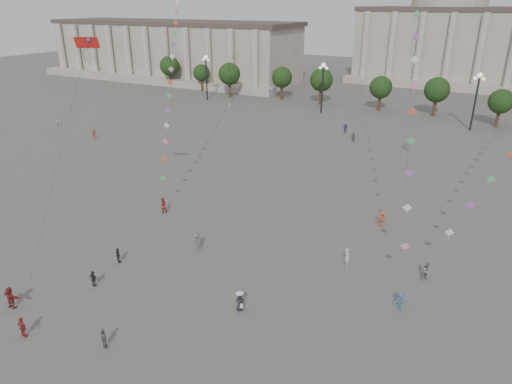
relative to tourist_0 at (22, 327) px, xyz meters
The scene contains 27 objects.
ground 10.83m from the tourist_0, 47.98° to the left, with size 360.00×360.00×0.00m, color #555250.
hall_west 122.63m from the tourist_0, 123.62° to the left, with size 84.00×26.22×17.20m.
hall_central 138.09m from the tourist_0, 86.98° to the left, with size 48.30×34.30×35.50m.
tree_row 86.45m from the tourist_0, 85.19° to the left, with size 137.12×5.12×8.00m.
lamp_post_far_west 86.93m from the tourist_0, 115.83° to the left, with size 2.00×0.90×10.65m.
lamp_post_mid_west 78.68m from the tourist_0, 95.69° to the left, with size 2.00×0.90×10.65m.
lamp_post_mid_east 81.39m from the tourist_0, 74.10° to the left, with size 2.00×0.90×10.65m.
person_crowd_0 64.84m from the tourist_0, 88.08° to the left, with size 1.09×0.45×1.86m, color navy.
person_crowd_1 65.37m from the tourist_0, 138.85° to the left, with size 0.85×0.66×1.75m, color silver.
person_crowd_2 53.24m from the tourist_0, 131.87° to the left, with size 1.08×0.62×1.68m, color maroon.
person_crowd_4 61.26m from the tourist_0, 76.38° to the left, with size 1.71×0.54×1.84m, color #AEAEA9.
person_crowd_6 16.63m from the tourist_0, 77.44° to the left, with size 1.21×0.70×1.88m, color #5C5B5F.
person_crowd_8 34.91m from the tourist_0, 58.93° to the left, with size 1.20×0.69×1.86m, color #9F452B.
person_crowd_10 76.83m from the tourist_0, 110.85° to the left, with size 0.57×0.37×1.55m, color silver.
person_crowd_12 60.19m from the tourist_0, 84.97° to the left, with size 1.49×0.47×1.60m, color slate.
person_crowd_13 26.77m from the tourist_0, 49.72° to the left, with size 0.69×0.45×1.88m, color #B8B9B4.
tourist_0 is the anchor object (origin of this frame).
tourist_1 10.94m from the tourist_0, 97.41° to the left, with size 0.87×0.36×1.49m, color black.
tourist_2 4.27m from the tourist_0, 155.55° to the left, with size 1.72×0.55×1.85m, color maroon.
tourist_3 6.29m from the tourist_0, 18.54° to the left, with size 0.91×0.38×1.55m, color #5E5D61.
tourist_4 7.02m from the tourist_0, 93.69° to the left, with size 0.86×0.36×1.48m, color #222328.
kite_flyer_0 21.92m from the tourist_0, 102.80° to the left, with size 0.90×0.70×1.85m, color #9F2B2E.
kite_flyer_1 28.25m from the tourist_0, 35.36° to the left, with size 1.01×0.58×1.56m, color #365A7A.
kite_flyer_2 32.39m from the tourist_0, 42.01° to the left, with size 0.83×0.65×1.71m, color slate.
hat_person 15.81m from the tourist_0, 40.22° to the left, with size 0.85×0.73×1.69m.
dragon_kite 24.44m from the tourist_0, 115.07° to the left, with size 4.85×8.71×24.71m.
kite_train_west 47.51m from the tourist_0, 111.09° to the left, with size 20.28×34.52×54.90m.
Camera 1 is at (20.22, -23.03, 22.37)m, focal length 32.00 mm.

